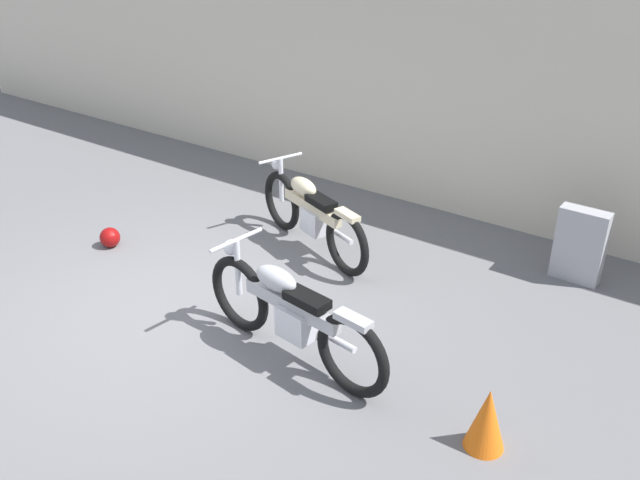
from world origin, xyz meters
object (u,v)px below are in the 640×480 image
at_px(traffic_cone, 487,419).
at_px(motorcycle_cream, 311,214).
at_px(motorcycle_silver, 291,313).
at_px(helmet, 110,237).
at_px(stone_marker, 580,245).

xyz_separation_m(traffic_cone, motorcycle_cream, (-3.02, 1.89, 0.19)).
bearing_deg(traffic_cone, motorcycle_cream, 147.91).
relative_size(motorcycle_silver, motorcycle_cream, 1.08).
relative_size(helmet, motorcycle_cream, 0.12).
height_order(stone_marker, motorcycle_cream, motorcycle_cream).
distance_m(stone_marker, helmet, 5.42).
bearing_deg(stone_marker, motorcycle_silver, -120.21).
bearing_deg(helmet, motorcycle_silver, -8.86).
distance_m(stone_marker, motorcycle_cream, 3.01).
height_order(helmet, motorcycle_cream, motorcycle_cream).
bearing_deg(motorcycle_cream, helmet, 54.80).
distance_m(motorcycle_silver, motorcycle_cream, 2.14).
bearing_deg(motorcycle_silver, traffic_cone, -173.48).
relative_size(helmet, motorcycle_silver, 0.11).
bearing_deg(motorcycle_cream, stone_marker, -137.62).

